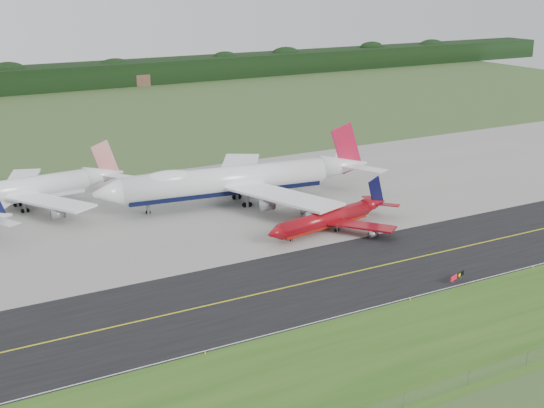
{
  "coord_description": "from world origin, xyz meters",
  "views": [
    {
      "loc": [
        -79.34,
        -119.25,
        57.99
      ],
      "look_at": [
        0.64,
        22.0,
        8.07
      ],
      "focal_mm": 50.0,
      "sensor_mm": 36.0,
      "label": 1
    }
  ],
  "objects_px": {
    "jet_ba_747": "(236,180)",
    "jet_star_tail": "(19,191)",
    "jet_red_737": "(331,218)",
    "taxiway_sign": "(457,276)"
  },
  "relations": [
    {
      "from": "jet_ba_747",
      "to": "taxiway_sign",
      "type": "distance_m",
      "value": 69.28
    },
    {
      "from": "jet_red_737",
      "to": "jet_ba_747",
      "type": "bearing_deg",
      "value": 108.85
    },
    {
      "from": "jet_star_tail",
      "to": "taxiway_sign",
      "type": "distance_m",
      "value": 110.69
    },
    {
      "from": "jet_ba_747",
      "to": "taxiway_sign",
      "type": "xyz_separation_m",
      "value": [
        14.1,
        -67.62,
        -5.3
      ]
    },
    {
      "from": "jet_star_tail",
      "to": "taxiway_sign",
      "type": "height_order",
      "value": "jet_star_tail"
    },
    {
      "from": "jet_ba_747",
      "to": "jet_star_tail",
      "type": "bearing_deg",
      "value": 155.84
    },
    {
      "from": "jet_ba_747",
      "to": "taxiway_sign",
      "type": "height_order",
      "value": "jet_ba_747"
    },
    {
      "from": "taxiway_sign",
      "to": "jet_star_tail",
      "type": "bearing_deg",
      "value": 125.47
    },
    {
      "from": "jet_ba_747",
      "to": "jet_red_737",
      "type": "height_order",
      "value": "jet_ba_747"
    },
    {
      "from": "jet_red_737",
      "to": "taxiway_sign",
      "type": "distance_m",
      "value": 38.53
    }
  ]
}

